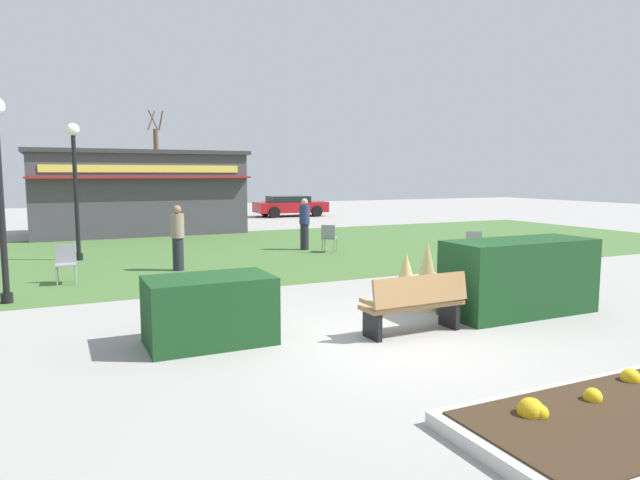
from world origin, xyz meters
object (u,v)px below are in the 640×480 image
Objects in this scene: person_strolling at (304,224)px; food_kiosk at (139,192)px; parked_car_center_slot at (196,208)px; cafe_chair_west at (329,236)px; person_standing at (178,237)px; lamppost_far at (75,174)px; parked_car_east_slot at (290,205)px; tree_center_bg at (157,170)px; trash_bin at (512,296)px; park_bench at (415,304)px; cafe_chair_east at (473,244)px; parked_car_west_slot at (100,210)px; cafe_chair_center at (66,261)px.

food_kiosk is at bearing 2.61° from person_strolling.
cafe_chair_west is at bearing -87.16° from parked_car_center_slot.
lamppost_far is at bearing 60.30° from person_standing.
tree_center_bg is (-7.06, 3.35, 2.07)m from parked_car_east_slot.
person_standing reaches higher than trash_bin.
cafe_chair_west is 0.53× the size of person_standing.
park_bench is 25.06m from parked_car_east_slot.
cafe_chair_east is 0.53× the size of person_standing.
parked_car_east_slot is at bearing 0.00° from parked_car_west_slot.
parked_car_east_slot is at bearing -45.70° from person_strolling.
lamppost_far is at bearing 167.21° from cafe_chair_west.
park_bench is at bearing -177.32° from trash_bin.
person_strolling is (-0.42, 0.96, 0.33)m from cafe_chair_west.
food_kiosk is 5.08× the size of person_standing.
parked_car_center_slot reaches higher than cafe_chair_center.
park_bench is at bearing -67.31° from lamppost_far.
person_strolling is 0.39× the size of parked_car_east_slot.
food_kiosk reaches higher than park_bench.
lamppost_far is 4.09m from person_standing.
parked_car_west_slot is 0.70× the size of tree_center_bg.
person_strolling is (7.24, 3.02, 0.33)m from cafe_chair_center.
tree_center_bg reaches higher than cafe_chair_west.
person_strolling is at bearing -110.45° from parked_car_east_slot.
food_kiosk is at bearing 95.54° from park_bench.
person_standing is (-4.21, 7.40, 0.47)m from trash_bin.
person_standing is at bearing 15.02° from cafe_chair_center.
person_standing is 0.39× the size of parked_car_west_slot.
person_standing is (-2.14, 7.50, 0.38)m from park_bench.
lamppost_far reaches higher than cafe_chair_west.
lamppost_far is 7.05m from person_strolling.
cafe_chair_center is 0.53× the size of person_strolling.
person_strolling reaches higher than parked_car_east_slot.
parked_car_east_slot reaches higher than cafe_chair_center.
park_bench is 8.31m from cafe_chair_center.
person_standing is (-0.42, -10.18, -0.87)m from food_kiosk.
food_kiosk is 5.08× the size of person_strolling.
food_kiosk is 2.00× the size of parked_car_west_slot.
cafe_chair_west is 0.21× the size of parked_car_east_slot.
parked_car_west_slot is (1.57, 13.36, -1.83)m from lamppost_far.
trash_bin is at bearing 2.68° from park_bench.
food_kiosk reaches higher than parked_car_center_slot.
food_kiosk is at bearing 117.45° from cafe_chair_west.
food_kiosk is 14.43m from cafe_chair_east.
parked_car_center_slot is at bearing 58.15° from food_kiosk.
parked_car_center_slot is at bearing 89.88° from trash_bin.
trash_bin is (6.46, -10.40, -2.09)m from lamppost_far.
cafe_chair_west is 0.21× the size of parked_car_center_slot.
trash_bin is at bearing -124.47° from cafe_chair_east.
cafe_chair_west is at bearing -12.79° from lamppost_far.
person_standing reaches higher than parked_car_east_slot.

